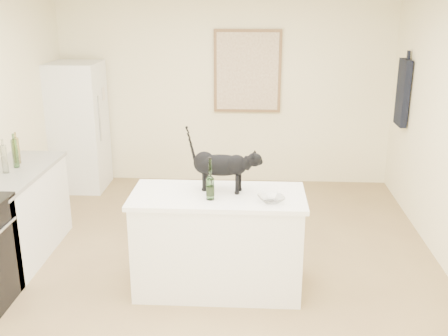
# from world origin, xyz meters

# --- Properties ---
(floor) EXTENTS (5.50, 5.50, 0.00)m
(floor) POSITION_xyz_m (0.00, 0.00, 0.00)
(floor) COLOR #987E51
(floor) RESTS_ON ground
(wall_back) EXTENTS (4.50, 0.00, 4.50)m
(wall_back) POSITION_xyz_m (0.00, 2.75, 1.30)
(wall_back) COLOR #FDF2C4
(wall_back) RESTS_ON ground
(wall_front) EXTENTS (4.50, 0.00, 4.50)m
(wall_front) POSITION_xyz_m (0.00, -2.75, 1.30)
(wall_front) COLOR #FDF2C4
(wall_front) RESTS_ON ground
(island_base) EXTENTS (1.44, 0.67, 0.86)m
(island_base) POSITION_xyz_m (0.10, -0.20, 0.43)
(island_base) COLOR white
(island_base) RESTS_ON floor
(island_top) EXTENTS (1.50, 0.70, 0.04)m
(island_top) POSITION_xyz_m (0.10, -0.20, 0.88)
(island_top) COLOR white
(island_top) RESTS_ON island_base
(left_cabinets) EXTENTS (0.60, 1.40, 0.86)m
(left_cabinets) POSITION_xyz_m (-1.95, 0.30, 0.43)
(left_cabinets) COLOR white
(left_cabinets) RESTS_ON floor
(left_countertop) EXTENTS (0.62, 1.44, 0.04)m
(left_countertop) POSITION_xyz_m (-1.95, 0.30, 0.88)
(left_countertop) COLOR gray
(left_countertop) RESTS_ON left_cabinets
(fridge) EXTENTS (0.68, 0.68, 1.70)m
(fridge) POSITION_xyz_m (-1.95, 2.35, 0.85)
(fridge) COLOR white
(fridge) RESTS_ON floor
(artwork_frame) EXTENTS (0.90, 0.03, 1.10)m
(artwork_frame) POSITION_xyz_m (0.30, 2.72, 1.55)
(artwork_frame) COLOR brown
(artwork_frame) RESTS_ON wall_back
(artwork_canvas) EXTENTS (0.82, 0.00, 1.02)m
(artwork_canvas) POSITION_xyz_m (0.30, 2.70, 1.55)
(artwork_canvas) COLOR beige
(artwork_canvas) RESTS_ON wall_back
(hanging_garment) EXTENTS (0.08, 0.34, 0.80)m
(hanging_garment) POSITION_xyz_m (2.19, 2.05, 1.40)
(hanging_garment) COLOR black
(hanging_garment) RESTS_ON wall_right
(black_cat) EXTENTS (0.62, 0.30, 0.42)m
(black_cat) POSITION_xyz_m (0.12, -0.11, 1.11)
(black_cat) COLOR black
(black_cat) RESTS_ON island_top
(wine_bottle) EXTENTS (0.08, 0.08, 0.32)m
(wine_bottle) POSITION_xyz_m (0.05, -0.33, 1.06)
(wine_bottle) COLOR #2B6126
(wine_bottle) RESTS_ON island_top
(glass_bowl) EXTENTS (0.27, 0.27, 0.05)m
(glass_bowl) POSITION_xyz_m (0.55, -0.36, 0.93)
(glass_bowl) COLOR white
(glass_bowl) RESTS_ON island_top
(fridge_paper) EXTENTS (0.01, 0.13, 0.17)m
(fridge_paper) POSITION_xyz_m (-1.60, 2.47, 1.27)
(fridge_paper) COLOR silver
(fridge_paper) RESTS_ON fridge
(counter_bottle_cluster) EXTENTS (0.12, 0.58, 0.28)m
(counter_bottle_cluster) POSITION_xyz_m (-1.97, 0.32, 1.03)
(counter_bottle_cluster) COLOR #1F5B1F
(counter_bottle_cluster) RESTS_ON left_countertop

